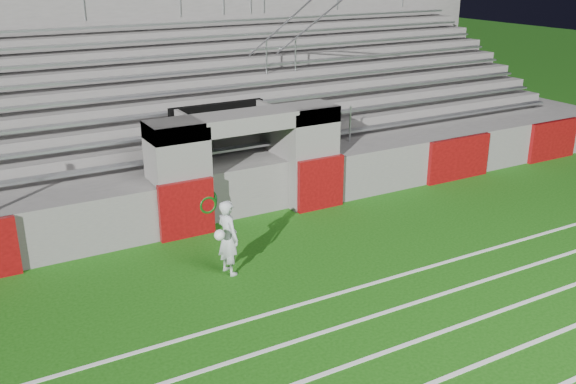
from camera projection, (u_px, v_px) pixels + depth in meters
ground at (323, 270)px, 13.22m from camera, size 90.00×90.00×0.00m
stadium_structure at (181, 120)px, 19.22m from camera, size 26.00×8.48×5.42m
goalkeeper_with_ball at (228, 237)px, 12.82m from camera, size 0.63×0.68×1.57m
hose_coil at (207, 202)px, 14.75m from camera, size 0.53×0.14×0.58m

